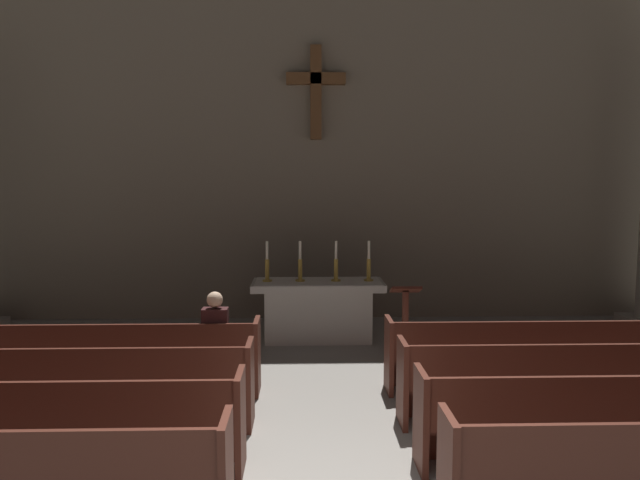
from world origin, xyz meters
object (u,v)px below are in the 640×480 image
candlestick_inner_right (336,268)px  lone_worshipper (216,339)px  pew_right_row_3 (584,381)px  altar (318,309)px  pew_right_row_2 (635,418)px  candlestick_outer_right (369,268)px  candlestick_inner_left (300,268)px  pew_right_row_4 (546,354)px  candlestick_outer_left (267,268)px  pew_left_row_2 (18,425)px  pew_left_row_4 (96,358)px  pew_left_row_3 (63,386)px  lectern (405,325)px

candlestick_inner_right → lone_worshipper: size_ratio=0.51×
pew_right_row_3 → candlestick_inner_right: candlestick_inner_right is taller
altar → pew_right_row_2: bearing=-58.2°
altar → candlestick_outer_right: size_ratio=3.27×
candlestick_inner_left → candlestick_outer_right: 1.15m
pew_right_row_3 → candlestick_inner_left: size_ratio=6.09×
candlestick_outer_right → pew_right_row_4: bearing=-51.5°
candlestick_outer_left → candlestick_inner_right: 1.15m
pew_left_row_2 → candlestick_inner_left: 5.33m
pew_left_row_4 → candlestick_outer_left: 3.31m
pew_left_row_3 → pew_right_row_4: 5.82m
lectern → pew_right_row_3: bearing=-56.1°
pew_left_row_3 → pew_left_row_4: (0.00, 1.04, 0.00)m
pew_right_row_3 → candlestick_outer_left: candlestick_outer_left is taller
pew_right_row_3 → pew_right_row_4: 1.04m
candlestick_outer_left → lectern: 2.53m
altar → candlestick_outer_left: 1.10m
candlestick_outer_left → altar: bearing=0.0°
pew_left_row_4 → lectern: (4.13, 1.32, 0.07)m
pew_left_row_3 → pew_right_row_3: bearing=0.0°
pew_left_row_2 → lone_worshipper: bearing=54.7°
altar → lone_worshipper: lone_worshipper is taller
pew_right_row_2 → pew_right_row_3: size_ratio=1.00×
pew_left_row_2 → pew_right_row_4: size_ratio=1.00×
pew_left_row_4 → altar: altar is taller
candlestick_inner_left → lectern: candlestick_inner_left is taller
pew_left_row_2 → lone_worshipper: size_ratio=3.11×
pew_left_row_4 → altar: bearing=41.4°
candlestick_outer_right → pew_right_row_3: bearing=-60.6°
pew_right_row_2 → candlestick_inner_left: bearing=124.4°
candlestick_inner_left → candlestick_outer_right: same height
candlestick_outer_left → candlestick_inner_right: size_ratio=1.00×
pew_left_row_2 → lone_worshipper: lone_worshipper is taller
pew_right_row_2 → candlestick_inner_left: 5.64m
pew_right_row_3 → candlestick_outer_right: size_ratio=6.09×
pew_left_row_2 → pew_left_row_3: (0.00, 1.04, 0.00)m
candlestick_inner_left → pew_left_row_4: bearing=-135.4°
candlestick_inner_right → candlestick_inner_left: bearing=180.0°
pew_right_row_4 → lectern: (-1.59, 1.32, 0.07)m
pew_right_row_4 → candlestick_outer_left: candlestick_outer_left is taller
pew_right_row_2 → altar: altar is taller
candlestick_outer_left → candlestick_inner_left: 0.55m
pew_left_row_4 → pew_right_row_4: bearing=0.0°
candlestick_inner_left → lone_worshipper: bearing=-113.0°
pew_right_row_4 → lone_worshipper: size_ratio=3.11×
candlestick_inner_right → pew_left_row_4: bearing=-141.4°
pew_right_row_2 → candlestick_outer_left: size_ratio=6.09×
pew_left_row_4 → pew_right_row_2: bearing=-20.1°
pew_left_row_4 → candlestick_outer_left: candlestick_outer_left is taller
pew_left_row_2 → lectern: 5.36m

